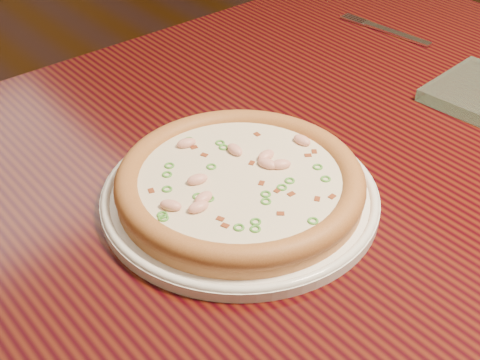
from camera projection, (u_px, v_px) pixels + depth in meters
ground at (129, 197)px, 1.99m from camera, size 9.00×9.00×0.00m
hero_table at (284, 205)px, 0.92m from camera, size 1.20×0.80×0.75m
plate at (240, 195)px, 0.76m from camera, size 0.32×0.32×0.02m
pizza at (240, 182)px, 0.75m from camera, size 0.28×0.28×0.03m
fork at (388, 31)px, 1.14m from camera, size 0.04×0.18×0.00m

